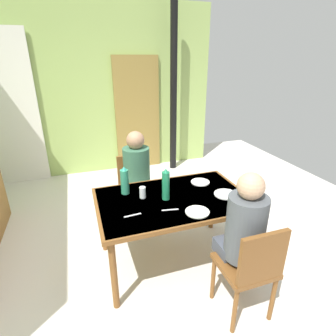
# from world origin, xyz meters

# --- Properties ---
(ground_plane) EXTENTS (7.13, 7.13, 0.00)m
(ground_plane) POSITION_xyz_m (0.00, 0.00, 0.00)
(ground_plane) COLOR silver
(wall_back) EXTENTS (4.16, 0.10, 2.84)m
(wall_back) POSITION_xyz_m (0.00, 2.74, 1.42)
(wall_back) COLOR #9EBB63
(wall_back) RESTS_ON ground_plane
(door_wooden) EXTENTS (0.80, 0.05, 2.00)m
(door_wooden) POSITION_xyz_m (0.70, 2.66, 1.00)
(door_wooden) COLOR olive
(door_wooden) RESTS_ON ground_plane
(stove_pipe_column) EXTENTS (0.12, 0.12, 2.84)m
(stove_pipe_column) POSITION_xyz_m (1.29, 2.39, 1.42)
(stove_pipe_column) COLOR black
(stove_pipe_column) RESTS_ON ground_plane
(curtain_panel) EXTENTS (0.90, 0.03, 2.38)m
(curtain_panel) POSITION_xyz_m (-1.35, 2.64, 1.19)
(curtain_panel) COLOR white
(curtain_panel) RESTS_ON ground_plane
(dining_table) EXTENTS (1.43, 0.92, 0.73)m
(dining_table) POSITION_xyz_m (0.42, -0.01, 0.66)
(dining_table) COLOR brown
(dining_table) RESTS_ON ground_plane
(chair_near_diner) EXTENTS (0.40, 0.40, 0.87)m
(chair_near_diner) POSITION_xyz_m (0.75, -0.82, 0.50)
(chair_near_diner) COLOR brown
(chair_near_diner) RESTS_ON ground_plane
(chair_far_diner) EXTENTS (0.40, 0.40, 0.87)m
(chair_far_diner) POSITION_xyz_m (0.23, 0.81, 0.50)
(chair_far_diner) COLOR brown
(chair_far_diner) RESTS_ON ground_plane
(person_near_diner) EXTENTS (0.30, 0.37, 0.77)m
(person_near_diner) POSITION_xyz_m (0.75, -0.69, 0.78)
(person_near_diner) COLOR #444B58
(person_near_diner) RESTS_ON ground_plane
(person_far_diner) EXTENTS (0.30, 0.37, 0.77)m
(person_far_diner) POSITION_xyz_m (0.23, 0.67, 0.78)
(person_far_diner) COLOR #3B5C51
(person_far_diner) RESTS_ON ground_plane
(water_bottle_green_near) EXTENTS (0.08, 0.08, 0.28)m
(water_bottle_green_near) POSITION_xyz_m (0.01, 0.24, 0.86)
(water_bottle_green_near) COLOR #308D6A
(water_bottle_green_near) RESTS_ON dining_table
(water_bottle_green_far) EXTENTS (0.07, 0.07, 0.31)m
(water_bottle_green_far) POSITION_xyz_m (0.35, 0.00, 0.87)
(water_bottle_green_far) COLOR #1F8052
(water_bottle_green_far) RESTS_ON dining_table
(dinner_plate_near_left) EXTENTS (0.22, 0.22, 0.01)m
(dinner_plate_near_left) POSITION_xyz_m (0.92, -0.11, 0.73)
(dinner_plate_near_left) COLOR white
(dinner_plate_near_left) RESTS_ON dining_table
(dinner_plate_near_right) EXTENTS (0.21, 0.21, 0.01)m
(dinner_plate_near_right) POSITION_xyz_m (0.53, -0.32, 0.73)
(dinner_plate_near_right) COLOR white
(dinner_plate_near_right) RESTS_ON dining_table
(dinner_plate_far_center) EXTENTS (0.20, 0.20, 0.01)m
(dinner_plate_far_center) POSITION_xyz_m (0.81, 0.22, 0.73)
(dinner_plate_far_center) COLOR white
(dinner_plate_far_center) RESTS_ON dining_table
(drinking_glass_by_near_diner) EXTENTS (0.06, 0.06, 0.11)m
(drinking_glass_by_near_diner) POSITION_xyz_m (0.15, 0.10, 0.78)
(drinking_glass_by_near_diner) COLOR silver
(drinking_glass_by_near_diner) RESTS_ON dining_table
(cutlery_knife_near) EXTENTS (0.15, 0.04, 0.00)m
(cutlery_knife_near) POSITION_xyz_m (0.32, -0.20, 0.73)
(cutlery_knife_near) COLOR silver
(cutlery_knife_near) RESTS_ON dining_table
(cutlery_fork_near) EXTENTS (0.15, 0.03, 0.00)m
(cutlery_fork_near) POSITION_xyz_m (-0.01, -0.18, 0.73)
(cutlery_fork_near) COLOR silver
(cutlery_fork_near) RESTS_ON dining_table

